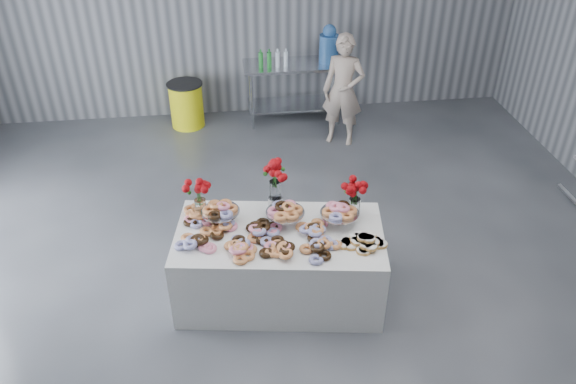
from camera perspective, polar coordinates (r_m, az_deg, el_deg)
The scene contains 16 objects.
ground at distance 5.38m, azimuth 0.25°, elevation -12.66°, with size 9.00×9.00×0.00m, color #36393E.
room_walls at distance 3.95m, azimuth -3.87°, elevation 15.09°, with size 8.04×9.04×4.02m.
display_table at distance 5.36m, azimuth -0.86°, elevation -7.32°, with size 1.90×1.00×0.75m, color white.
prep_table at distance 8.51m, azimuth 0.66°, elevation 11.16°, with size 1.50×0.60×0.90m.
donut_mounds at distance 5.06m, azimuth -0.83°, elevation -4.11°, with size 1.80×0.80×0.09m, color #E98D55, non-canonical shape.
cake_stand_left at distance 5.21m, azimuth -6.91°, elevation -1.82°, with size 0.36×0.36×0.17m.
cake_stand_mid at distance 5.16m, azimuth -0.29°, elevation -1.92°, with size 0.36×0.36×0.17m.
cake_stand_right at distance 5.17m, azimuth 5.26°, elevation -1.99°, with size 0.36×0.36×0.17m.
danish_pile at distance 5.00m, azimuth 7.69°, elevation -4.81°, with size 0.48×0.48×0.11m, color white, non-canonical shape.
bouquet_left at distance 5.23m, azimuth -9.06°, elevation 0.25°, with size 0.26×0.26×0.42m.
bouquet_right at distance 5.22m, azimuth 6.91°, elevation 0.35°, with size 0.26×0.26×0.42m.
bouquet_center at distance 5.19m, azimuth -1.34°, elevation 1.53°, with size 0.26×0.26×0.57m.
water_jug at distance 8.39m, azimuth 4.18°, elevation 14.64°, with size 0.28×0.28×0.55m.
drink_bottles at distance 8.22m, azimuth -1.49°, elevation 13.46°, with size 0.54×0.08×0.27m, color #268C33, non-canonical shape.
person at distance 7.84m, azimuth 5.64°, elevation 10.21°, with size 0.57×0.37×1.56m, color #CC8C93.
trash_barrel at distance 8.57m, azimuth -10.26°, elevation 8.74°, with size 0.53×0.53×0.68m.
Camera 1 is at (-0.49, -3.67, 3.91)m, focal length 35.00 mm.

